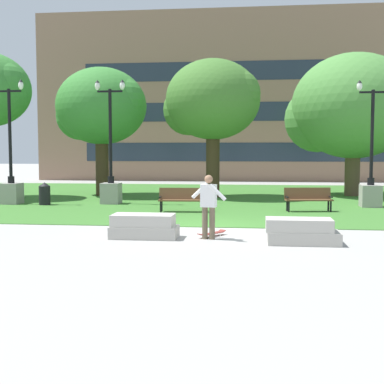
{
  "coord_description": "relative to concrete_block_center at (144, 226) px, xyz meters",
  "views": [
    {
      "loc": [
        1.41,
        -16.13,
        2.38
      ],
      "look_at": [
        -0.3,
        -1.4,
        1.2
      ],
      "focal_mm": 50.0,
      "sensor_mm": 36.0,
      "label": 1
    }
  ],
  "objects": [
    {
      "name": "building_facade_distant",
      "position": [
        1.83,
        26.57,
        6.08
      ],
      "size": [
        31.23,
        1.03,
        12.8
      ],
      "color": "#8E6B56",
      "rests_on": "ground"
    },
    {
      "name": "lamp_post_right",
      "position": [
        -3.27,
        8.7,
        0.79
      ],
      "size": [
        1.32,
        0.8,
        5.37
      ],
      "color": "gray",
      "rests_on": "grass_lawn"
    },
    {
      "name": "tree_near_right",
      "position": [
        7.87,
        14.03,
        4.2
      ],
      "size": [
        6.56,
        6.24,
        7.22
      ],
      "color": "brown",
      "rests_on": "grass_lawn"
    },
    {
      "name": "concrete_block_center",
      "position": [
        0.0,
        0.0,
        0.0
      ],
      "size": [
        1.8,
        0.9,
        0.64
      ],
      "color": "#B2ADA3",
      "rests_on": "ground"
    },
    {
      "name": "park_bench_near_right",
      "position": [
        5.02,
        6.68,
        0.23
      ],
      "size": [
        1.86,
        0.79,
        0.9
      ],
      "color": "brown",
      "rests_on": "grass_lawn"
    },
    {
      "name": "park_bench_near_left",
      "position": [
        0.25,
        6.0,
        0.23
      ],
      "size": [
        1.83,
        0.63,
        0.9
      ],
      "color": "brown",
      "rests_on": "grass_lawn"
    },
    {
      "name": "concrete_block_left",
      "position": [
        4.15,
        -0.44,
        0.0
      ],
      "size": [
        1.85,
        0.9,
        0.64
      ],
      "color": "#B2ADA3",
      "rests_on": "ground"
    },
    {
      "name": "grass_lawn",
      "position": [
        1.53,
        12.07,
        -0.3
      ],
      "size": [
        40.0,
        20.0,
        0.02
      ],
      "primitive_type": "cube",
      "color": "#3D752D",
      "rests_on": "ground"
    },
    {
      "name": "person_skateboarder",
      "position": [
        1.75,
        -0.01,
        0.66
      ],
      "size": [
        1.0,
        0.68,
        1.71
      ],
      "color": "brown",
      "rests_on": "ground"
    },
    {
      "name": "tree_far_left",
      "position": [
        -4.87,
        12.73,
        4.21
      ],
      "size": [
        4.83,
        4.6,
        6.53
      ],
      "color": "#42301E",
      "rests_on": "grass_lawn"
    },
    {
      "name": "ground_plane",
      "position": [
        1.53,
        2.07,
        -0.31
      ],
      "size": [
        140.0,
        140.0,
        0.0
      ],
      "primitive_type": "plane",
      "color": "#A3A09B"
    },
    {
      "name": "tree_near_left",
      "position": [
        0.86,
        12.37,
        4.45
      ],
      "size": [
        4.87,
        4.63,
        6.79
      ],
      "color": "#42301E",
      "rests_on": "grass_lawn"
    },
    {
      "name": "trash_bin",
      "position": [
        -5.96,
        7.86,
        0.2
      ],
      "size": [
        0.49,
        0.49,
        0.96
      ],
      "color": "black",
      "rests_on": "grass_lawn"
    },
    {
      "name": "skateboard",
      "position": [
        1.81,
        0.41,
        -0.22
      ],
      "size": [
        0.74,
        0.95,
        0.14
      ],
      "color": "maroon",
      "rests_on": "ground"
    },
    {
      "name": "lamp_post_center",
      "position": [
        7.74,
        8.61,
        0.76
      ],
      "size": [
        1.32,
        0.8,
        5.19
      ],
      "color": "gray",
      "rests_on": "grass_lawn"
    },
    {
      "name": "lamp_post_left",
      "position": [
        -7.57,
        8.11,
        0.79
      ],
      "size": [
        1.32,
        0.8,
        5.37
      ],
      "color": "gray",
      "rests_on": "grass_lawn"
    }
  ]
}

